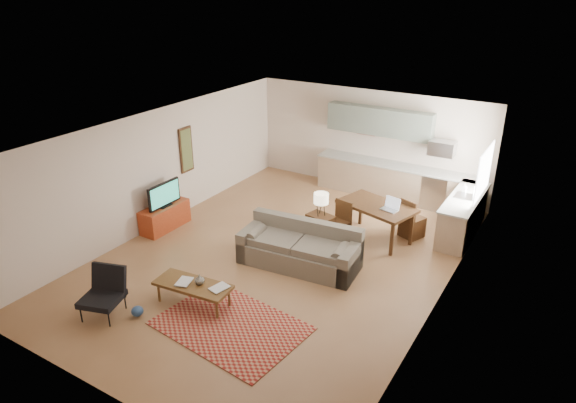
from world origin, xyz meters
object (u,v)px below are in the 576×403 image
Objects in this scene: armchair at (101,295)px; coffee_table at (194,294)px; tv_credenza at (165,217)px; dining_table at (376,222)px; sofa at (299,246)px; console_table at (320,229)px.

coffee_table is at bearing 26.21° from armchair.
coffee_table is at bearing -37.71° from tv_credenza.
coffee_table is 3.24m from tv_credenza.
coffee_table is 0.86× the size of dining_table.
tv_credenza reaches higher than coffee_table.
sofa is 3.79× the size of console_table.
sofa is 3.78m from armchair.
armchair is at bearing -128.15° from sofa.
coffee_table is at bearing -91.81° from console_table.
tv_credenza is 1.87× the size of console_table.
console_table is 1.24m from dining_table.
tv_credenza is (-1.46, 3.04, -0.13)m from armchair.
armchair is 5.82m from dining_table.
tv_credenza is at bearing 136.41° from coffee_table.
coffee_table is 1.54m from armchair.
console_table is 0.41× the size of dining_table.
dining_table is at bearing 59.66° from sofa.
console_table is at bearing 19.92° from tv_credenza.
sofa is at bearing 60.48° from coffee_table.
sofa reaches higher than dining_table.
console_table is (1.93, 4.27, -0.09)m from armchair.
sofa is 1.09m from console_table.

